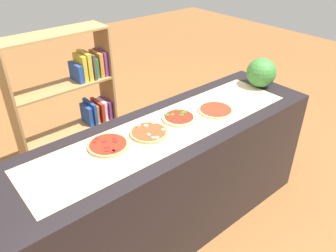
{
  "coord_description": "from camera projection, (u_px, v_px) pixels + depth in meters",
  "views": [
    {
      "loc": [
        -1.24,
        -1.49,
        2.16
      ],
      "look_at": [
        0.0,
        0.0,
        0.97
      ],
      "focal_mm": 35.32,
      "sensor_mm": 36.0,
      "label": 1
    }
  ],
  "objects": [
    {
      "name": "watermelon",
      "position": [
        261.0,
        73.0,
        2.82
      ],
      "size": [
        0.25,
        0.25,
        0.25
      ],
      "primitive_type": "sphere",
      "color": "#387A33",
      "rests_on": "counter"
    },
    {
      "name": "parchment_paper",
      "position": [
        168.0,
        128.0,
        2.29
      ],
      "size": [
        2.03,
        0.49,
        0.0
      ],
      "primitive_type": "cube",
      "color": "tan",
      "rests_on": "counter"
    },
    {
      "name": "pizza_mushroom_1",
      "position": [
        149.0,
        132.0,
        2.22
      ],
      "size": [
        0.26,
        0.26,
        0.03
      ],
      "color": "tan",
      "rests_on": "parchment_paper"
    },
    {
      "name": "ground_plane",
      "position": [
        168.0,
        224.0,
        2.78
      ],
      "size": [
        12.0,
        12.0,
        0.0
      ],
      "primitive_type": "plane",
      "color": "brown"
    },
    {
      "name": "bookshelf",
      "position": [
        79.0,
        107.0,
        3.11
      ],
      "size": [
        0.92,
        0.29,
        1.41
      ],
      "color": "#A87A47",
      "rests_on": "ground_plane"
    },
    {
      "name": "pizza_plain_3",
      "position": [
        216.0,
        110.0,
        2.49
      ],
      "size": [
        0.27,
        0.27,
        0.02
      ],
      "color": "#E5C17F",
      "rests_on": "parchment_paper"
    },
    {
      "name": "pizza_pepperoni_0",
      "position": [
        108.0,
        145.0,
        2.09
      ],
      "size": [
        0.26,
        0.26,
        0.03
      ],
      "color": "tan",
      "rests_on": "parchment_paper"
    },
    {
      "name": "counter",
      "position": [
        168.0,
        181.0,
        2.53
      ],
      "size": [
        2.45,
        0.71,
        0.95
      ],
      "primitive_type": "cube",
      "color": "black",
      "rests_on": "ground_plane"
    },
    {
      "name": "pizza_spinach_2",
      "position": [
        179.0,
        118.0,
        2.39
      ],
      "size": [
        0.25,
        0.25,
        0.03
      ],
      "color": "#E5C17F",
      "rests_on": "parchment_paper"
    }
  ]
}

